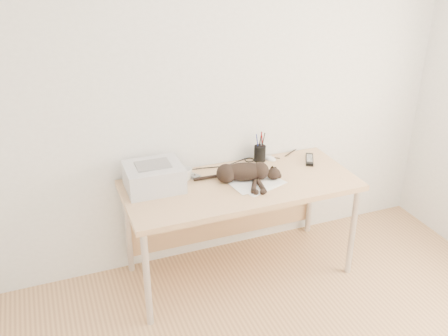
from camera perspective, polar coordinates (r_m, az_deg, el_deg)
name	(u,v)px	position (r m, az deg, el deg)	size (l,w,h in m)	color
wall_back	(222,89)	(3.51, -0.24, 8.98)	(3.50, 3.50, 0.00)	white
desk	(236,194)	(3.55, 1.36, -3.02)	(1.60, 0.70, 0.74)	tan
printer	(154,176)	(3.34, -8.05, -0.97)	(0.38, 0.32, 0.18)	silver
papers	(257,183)	(3.41, 3.77, -1.75)	(0.39, 0.32, 0.01)	white
cat	(242,173)	(3.42, 2.06, -0.58)	(0.58, 0.38, 0.14)	black
mug	(186,174)	(3.45, -4.38, -0.70)	(0.09, 0.09, 0.08)	white
pen_cup	(260,153)	(3.72, 4.12, 1.71)	(0.09, 0.09, 0.22)	black
remote_grey	(188,174)	(3.52, -4.17, -0.71)	(0.05, 0.19, 0.02)	slate
remote_black	(309,160)	(3.79, 9.74, 0.96)	(0.05, 0.20, 0.02)	black
mouse	(270,157)	(3.77, 5.27, 1.25)	(0.06, 0.11, 0.04)	white
cable_tangle	(224,164)	(3.67, 0.06, 0.45)	(1.36, 0.08, 0.01)	black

